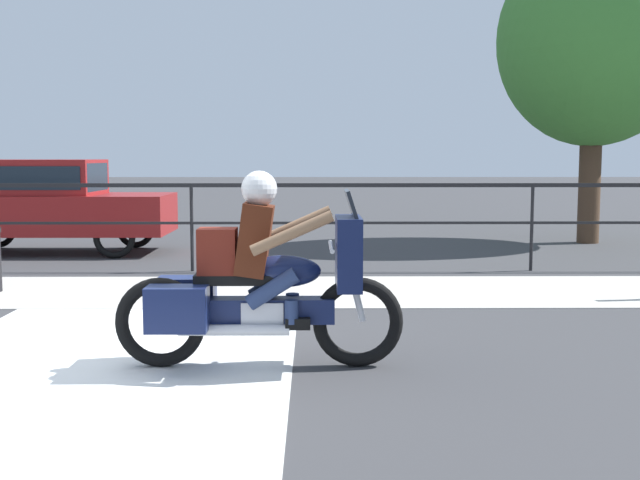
% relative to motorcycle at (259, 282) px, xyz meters
% --- Properties ---
extents(ground_plane, '(120.00, 120.00, 0.00)m').
position_rel_motorcycle_xyz_m(ground_plane, '(-1.37, 0.28, -0.70)').
color(ground_plane, '#38383A').
extents(sidewalk_band, '(44.00, 2.40, 0.01)m').
position_rel_motorcycle_xyz_m(sidewalk_band, '(-1.37, 3.68, -0.70)').
color(sidewalk_band, '#B7B2A8').
rests_on(sidewalk_band, ground).
extents(crosswalk_band, '(3.16, 6.00, 0.01)m').
position_rel_motorcycle_xyz_m(crosswalk_band, '(-1.31, 0.08, -0.70)').
color(crosswalk_band, silver).
rests_on(crosswalk_band, ground).
extents(fence_railing, '(36.00, 0.05, 1.32)m').
position_rel_motorcycle_xyz_m(fence_railing, '(-1.37, 5.51, 0.33)').
color(fence_railing, black).
rests_on(fence_railing, ground).
extents(motorcycle, '(2.35, 0.76, 1.60)m').
position_rel_motorcycle_xyz_m(motorcycle, '(0.00, 0.00, 0.00)').
color(motorcycle, black).
rests_on(motorcycle, ground).
extents(parked_car, '(4.19, 1.74, 1.66)m').
position_rel_motorcycle_xyz_m(parked_car, '(-4.30, 7.82, 0.24)').
color(parked_car, maroon).
rests_on(parked_car, ground).
extents(tree_behind_sign, '(3.75, 3.75, 6.03)m').
position_rel_motorcycle_xyz_m(tree_behind_sign, '(5.93, 9.40, 3.25)').
color(tree_behind_sign, '#473323').
rests_on(tree_behind_sign, ground).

